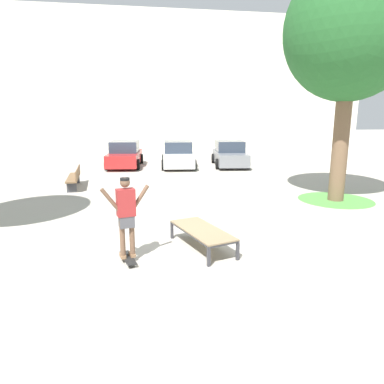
{
  "coord_description": "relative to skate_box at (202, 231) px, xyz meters",
  "views": [
    {
      "loc": [
        -1.33,
        -7.62,
        3.0
      ],
      "look_at": [
        0.07,
        1.31,
        1.0
      ],
      "focal_mm": 32.64,
      "sensor_mm": 36.0,
      "label": 1
    }
  ],
  "objects": [
    {
      "name": "car_white",
      "position": [
        0.97,
        13.01,
        0.28
      ],
      "size": [
        2.18,
        4.33,
        1.5
      ],
      "color": "silver",
      "rests_on": "ground"
    },
    {
      "name": "car_red",
      "position": [
        -2.14,
        13.54,
        0.28
      ],
      "size": [
        2.2,
        4.34,
        1.5
      ],
      "color": "red",
      "rests_on": "ground"
    },
    {
      "name": "grass_patch_near_right",
      "position": [
        5.61,
        3.86,
        -0.41
      ],
      "size": [
        2.61,
        2.61,
        0.01
      ],
      "primitive_type": "cylinder",
      "color": "#519342",
      "rests_on": "ground"
    },
    {
      "name": "skate_box",
      "position": [
        0.0,
        0.0,
        0.0
      ],
      "size": [
        1.31,
        2.04,
        0.46
      ],
      "color": "#38383D",
      "rests_on": "ground"
    },
    {
      "name": "skater",
      "position": [
        -1.66,
        -0.49,
        0.66
      ],
      "size": [
        0.99,
        0.37,
        1.69
      ],
      "color": "brown",
      "rests_on": "skateboard"
    },
    {
      "name": "car_grey",
      "position": [
        4.08,
        12.91,
        0.28
      ],
      "size": [
        2.3,
        4.38,
        1.5
      ],
      "color": "slate",
      "rests_on": "ground"
    },
    {
      "name": "building_facade",
      "position": [
        2.98,
        27.55,
        5.65
      ],
      "size": [
        35.33,
        4.0,
        12.12
      ],
      "primitive_type": "cube",
      "color": "silver",
      "rests_on": "ground"
    },
    {
      "name": "skateboard",
      "position": [
        -1.66,
        -0.49,
        -0.34
      ],
      "size": [
        0.39,
        0.82,
        0.09
      ],
      "color": "black",
      "rests_on": "ground"
    },
    {
      "name": "ground_plane",
      "position": [
        -0.07,
        0.19,
        -0.41
      ],
      "size": [
        120.0,
        120.0,
        0.0
      ],
      "primitive_type": "plane",
      "color": "#B2AA9E"
    },
    {
      "name": "park_bench",
      "position": [
        -4.05,
        7.61,
        0.03
      ],
      "size": [
        0.66,
        2.43,
        0.83
      ],
      "color": "brown",
      "rests_on": "ground"
    },
    {
      "name": "tree_near_right",
      "position": [
        5.61,
        3.86,
        5.24
      ],
      "size": [
        4.33,
        4.33,
        7.97
      ],
      "color": "brown",
      "rests_on": "ground"
    }
  ]
}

